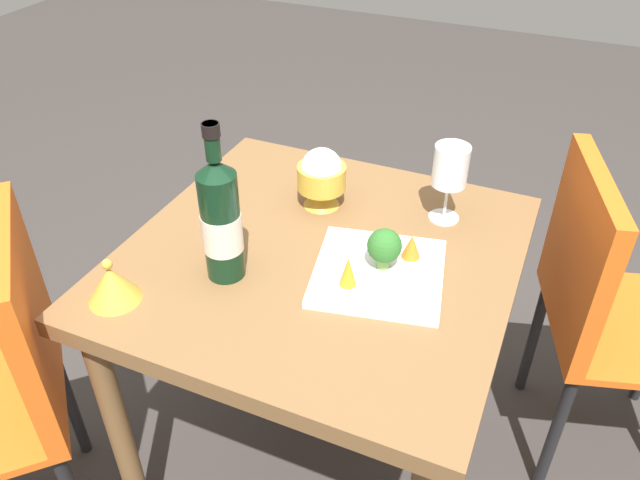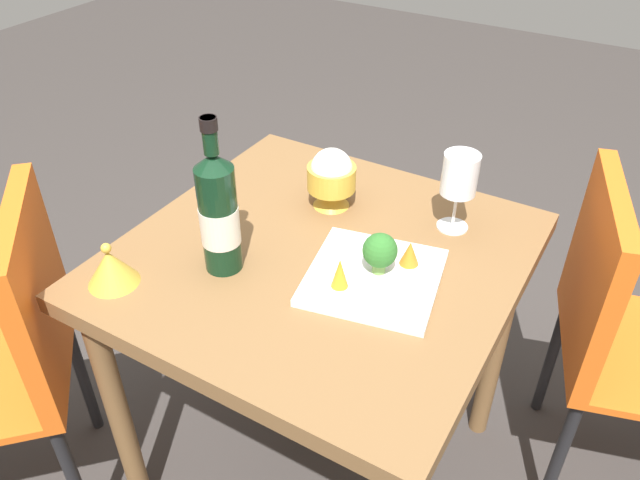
{
  "view_description": "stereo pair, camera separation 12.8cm",
  "coord_description": "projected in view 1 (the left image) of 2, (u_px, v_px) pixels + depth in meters",
  "views": [
    {
      "loc": [
        -0.95,
        -0.41,
        1.51
      ],
      "look_at": [
        0.0,
        0.0,
        0.76
      ],
      "focal_mm": 35.18,
      "sensor_mm": 36.0,
      "label": 1
    },
    {
      "loc": [
        -0.89,
        -0.53,
        1.51
      ],
      "look_at": [
        0.0,
        0.0,
        0.76
      ],
      "focal_mm": 35.18,
      "sensor_mm": 36.0,
      "label": 2
    }
  ],
  "objects": [
    {
      "name": "carrot_garnish_right",
      "position": [
        412.0,
        246.0,
        1.25
      ],
      "size": [
        0.04,
        0.04,
        0.05
      ],
      "color": "orange",
      "rests_on": "serving_plate"
    },
    {
      "name": "wine_bottle",
      "position": [
        221.0,
        220.0,
        1.17
      ],
      "size": [
        0.08,
        0.08,
        0.32
      ],
      "color": "black",
      "rests_on": "dining_table"
    },
    {
      "name": "chair_near_window",
      "position": [
        5.0,
        368.0,
        1.31
      ],
      "size": [
        0.57,
        0.57,
        0.85
      ],
      "rotation": [
        0.0,
        0.0,
        0.79
      ],
      "color": "orange",
      "rests_on": "ground_plane"
    },
    {
      "name": "broccoli_floret",
      "position": [
        384.0,
        247.0,
        1.21
      ],
      "size": [
        0.07,
        0.07,
        0.09
      ],
      "color": "#729E4C",
      "rests_on": "serving_plate"
    },
    {
      "name": "ground_plane",
      "position": [
        320.0,
        461.0,
        1.73
      ],
      "size": [
        8.0,
        8.0,
        0.0
      ],
      "primitive_type": "plane",
      "color": "#383330"
    },
    {
      "name": "carrot_garnish_left",
      "position": [
        348.0,
        271.0,
        1.17
      ],
      "size": [
        0.03,
        0.03,
        0.06
      ],
      "color": "orange",
      "rests_on": "serving_plate"
    },
    {
      "name": "rice_bowl",
      "position": [
        322.0,
        177.0,
        1.4
      ],
      "size": [
        0.11,
        0.11,
        0.14
      ],
      "color": "gold",
      "rests_on": "dining_table"
    },
    {
      "name": "rice_bowl_lid",
      "position": [
        112.0,
        283.0,
        1.16
      ],
      "size": [
        0.1,
        0.1,
        0.09
      ],
      "color": "gold",
      "rests_on": "dining_table"
    },
    {
      "name": "wine_glass",
      "position": [
        451.0,
        168.0,
        1.33
      ],
      "size": [
        0.08,
        0.08,
        0.18
      ],
      "color": "white",
      "rests_on": "dining_table"
    },
    {
      "name": "chair_by_wall",
      "position": [
        600.0,
        295.0,
        1.49
      ],
      "size": [
        0.5,
        0.5,
        0.85
      ],
      "rotation": [
        0.0,
        0.0,
        3.43
      ],
      "color": "orange",
      "rests_on": "ground_plane"
    },
    {
      "name": "dining_table",
      "position": [
        320.0,
        288.0,
        1.36
      ],
      "size": [
        0.79,
        0.79,
        0.73
      ],
      "color": "brown",
      "rests_on": "ground_plane"
    },
    {
      "name": "serving_plate",
      "position": [
        378.0,
        273.0,
        1.23
      ],
      "size": [
        0.29,
        0.29,
        0.02
      ],
      "rotation": [
        0.0,
        0.0,
        0.2
      ],
      "color": "white",
      "rests_on": "dining_table"
    }
  ]
}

